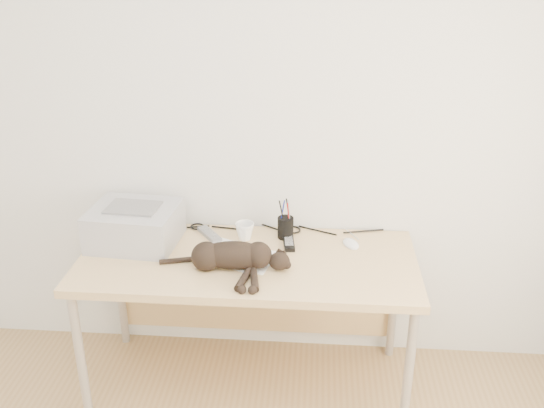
# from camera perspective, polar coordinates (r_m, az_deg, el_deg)

# --- Properties ---
(wall_back) EXTENTS (3.50, 0.00, 3.50)m
(wall_back) POSITION_cam_1_polar(r_m,az_deg,el_deg) (2.99, -1.71, 7.67)
(wall_back) COLOR silver
(wall_back) RESTS_ON floor
(desk) EXTENTS (1.60, 0.70, 0.74)m
(desk) POSITION_cam_1_polar(r_m,az_deg,el_deg) (3.02, -2.10, -6.56)
(desk) COLOR tan
(desk) RESTS_ON floor
(printer) EXTENTS (0.44, 0.38, 0.20)m
(printer) POSITION_cam_1_polar(r_m,az_deg,el_deg) (3.05, -12.78, -1.95)
(printer) COLOR #ACADB1
(printer) RESTS_ON desk
(papers) EXTENTS (0.42, 0.35, 0.01)m
(papers) POSITION_cam_1_polar(r_m,az_deg,el_deg) (2.89, -3.42, -4.91)
(papers) COLOR white
(papers) RESTS_ON desk
(cat) EXTENTS (0.61, 0.28, 0.14)m
(cat) POSITION_cam_1_polar(r_m,az_deg,el_deg) (2.77, -3.95, -5.00)
(cat) COLOR black
(cat) RESTS_ON desk
(mug) EXTENTS (0.13, 0.13, 0.09)m
(mug) POSITION_cam_1_polar(r_m,az_deg,el_deg) (3.03, -2.57, -2.58)
(mug) COLOR white
(mug) RESTS_ON desk
(pen_cup) EXTENTS (0.08, 0.08, 0.21)m
(pen_cup) POSITION_cam_1_polar(r_m,az_deg,el_deg) (3.04, 1.28, -2.20)
(pen_cup) COLOR black
(pen_cup) RESTS_ON desk
(remote_grey) EXTENTS (0.15, 0.18, 0.02)m
(remote_grey) POSITION_cam_1_polar(r_m,az_deg,el_deg) (3.09, -5.89, -2.87)
(remote_grey) COLOR slate
(remote_grey) RESTS_ON desk
(remote_black) EXTENTS (0.07, 0.19, 0.02)m
(remote_black) POSITION_cam_1_polar(r_m,az_deg,el_deg) (3.01, 1.57, -3.56)
(remote_black) COLOR black
(remote_black) RESTS_ON desk
(mouse) EXTENTS (0.11, 0.14, 0.04)m
(mouse) POSITION_cam_1_polar(r_m,az_deg,el_deg) (3.01, 7.45, -3.52)
(mouse) COLOR white
(mouse) RESTS_ON desk
(cable_tangle) EXTENTS (1.36, 0.09, 0.01)m
(cable_tangle) POSITION_cam_1_polar(r_m,az_deg,el_deg) (3.15, -1.69, -2.31)
(cable_tangle) COLOR black
(cable_tangle) RESTS_ON desk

